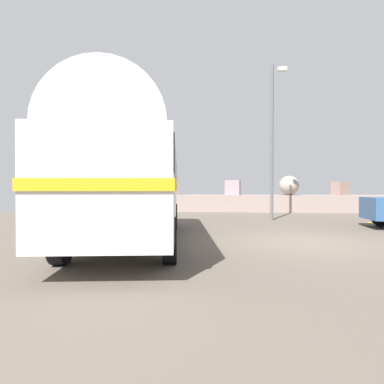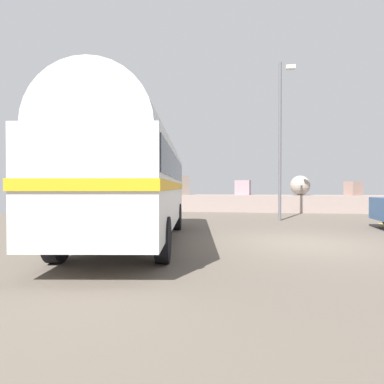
% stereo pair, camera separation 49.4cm
% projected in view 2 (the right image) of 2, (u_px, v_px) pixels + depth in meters
% --- Properties ---
extents(ground, '(32.00, 26.00, 0.02)m').
position_uv_depth(ground, '(303.00, 244.00, 8.90)').
color(ground, '#5C5248').
extents(breakwater, '(31.36, 1.85, 2.37)m').
position_uv_depth(breakwater, '(267.00, 201.00, 20.56)').
color(breakwater, gray).
rests_on(breakwater, ground).
extents(vintage_coach, '(3.63, 8.84, 3.70)m').
position_uv_depth(vintage_coach, '(134.00, 171.00, 9.19)').
color(vintage_coach, black).
rests_on(vintage_coach, ground).
extents(lamp_post, '(0.82, 0.62, 7.46)m').
position_uv_depth(lamp_post, '(281.00, 133.00, 15.05)').
color(lamp_post, '#5B5B60').
rests_on(lamp_post, ground).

